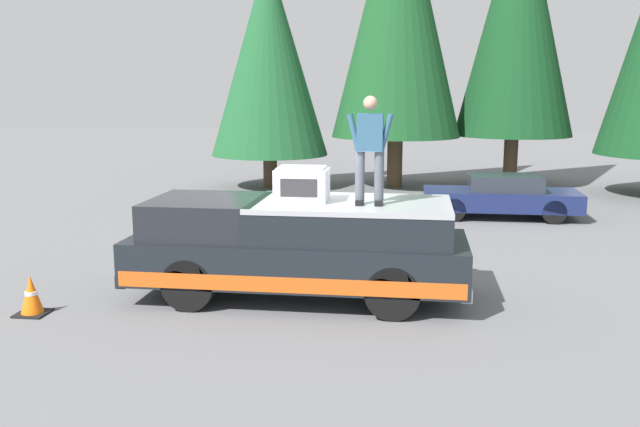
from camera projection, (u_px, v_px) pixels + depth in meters
name	position (u px, v px, depth m)	size (l,w,h in m)	color
ground_plane	(307.00, 290.00, 11.89)	(90.00, 90.00, 0.00)	slate
pickup_truck	(298.00, 247.00, 11.28)	(2.01, 5.54, 1.65)	black
compressor_unit	(302.00, 184.00, 11.05)	(0.65, 0.84, 0.56)	silver
person_on_truck_bed	(370.00, 147.00, 10.58)	(0.29, 0.72, 1.69)	#4C515B
parked_car_navy	(501.00, 196.00, 18.40)	(1.64, 4.10, 1.16)	navy
traffic_cone	(31.00, 296.00, 10.55)	(0.47, 0.47, 0.62)	black
conifer_left	(518.00, 14.00, 23.60)	(4.10, 4.10, 10.21)	#4C3826
conifer_center_left	(398.00, 4.00, 23.00)	(4.44, 4.44, 10.68)	#4C3826
conifer_center_right	(269.00, 56.00, 23.24)	(4.02, 4.02, 7.89)	#4C3826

